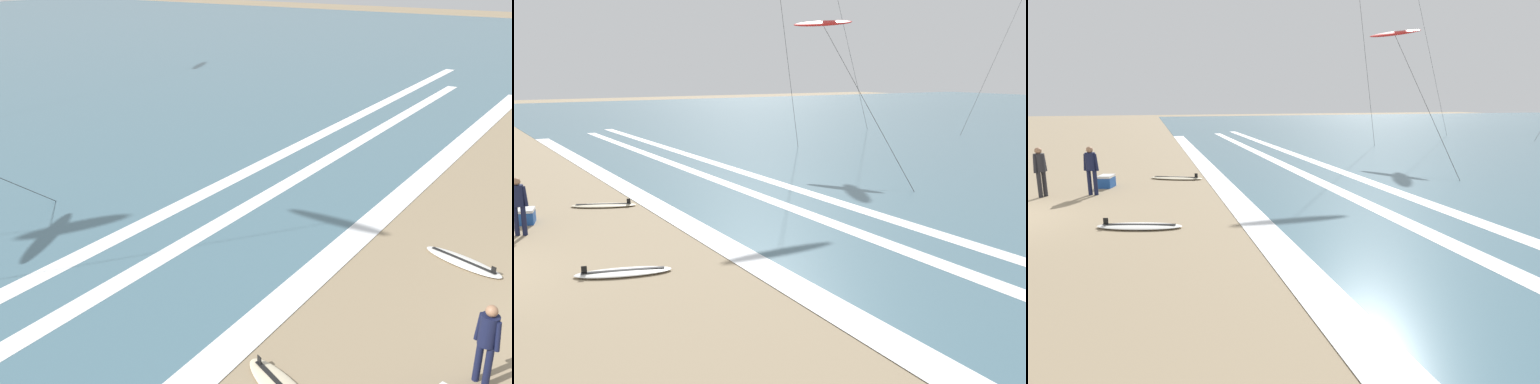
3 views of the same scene
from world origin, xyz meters
TOP-DOWN VIEW (x-y plane):
  - wave_foam_shoreline at (-1.22, 6.78)m, footprint 48.48×0.83m
  - wave_foam_mid_break at (-1.91, 10.42)m, footprint 50.95×0.56m
  - wave_foam_outer_break at (-0.08, 12.21)m, footprint 58.68×0.58m
  - surfer_foreground_main at (-2.56, 2.46)m, footprint 0.32×0.50m
  - surfboard_foreground_flat at (1.82, 3.95)m, footprint 1.23×2.18m
  - surfboard_near_water at (-4.70, 5.26)m, footprint 1.45×2.15m
  - kite_red_high_right at (-9.65, 17.73)m, footprint 10.34×3.16m
  - cooler_box at (-3.80, 2.78)m, footprint 0.71×0.60m

SIDE VIEW (x-z plane):
  - wave_foam_shoreline at x=-1.22m, z-range 0.01..0.02m
  - wave_foam_mid_break at x=-1.91m, z-range 0.01..0.02m
  - wave_foam_outer_break at x=-0.08m, z-range 0.01..0.02m
  - surfboard_foreground_flat at x=1.82m, z-range -0.08..0.17m
  - surfboard_near_water at x=-4.70m, z-range -0.08..0.17m
  - cooler_box at x=-3.80m, z-range 0.00..0.44m
  - surfer_foreground_main at x=-2.56m, z-range 0.16..1.76m
  - kite_red_high_right at x=-9.65m, z-range 3.19..10.09m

